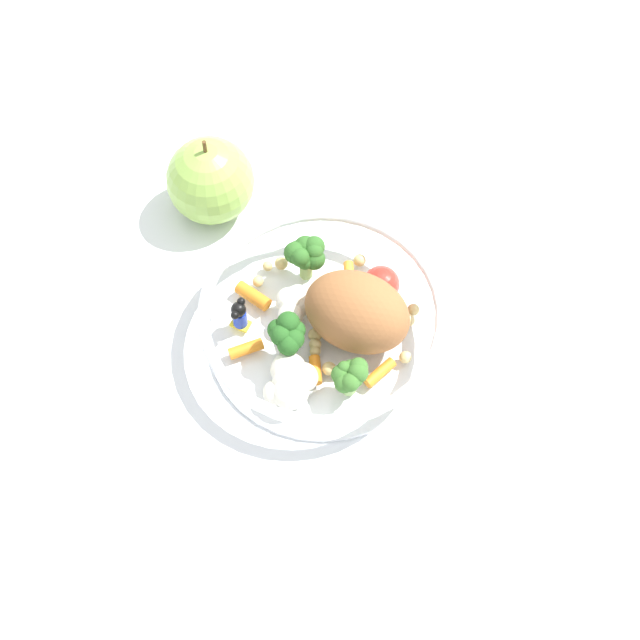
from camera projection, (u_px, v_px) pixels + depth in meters
ground_plane at (313, 337)px, 0.75m from camera, size 2.40×2.40×0.00m
food_container at (326, 321)px, 0.73m from camera, size 0.20×0.20×0.08m
loose_apple at (209, 181)px, 0.79m from camera, size 0.08×0.08×0.09m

